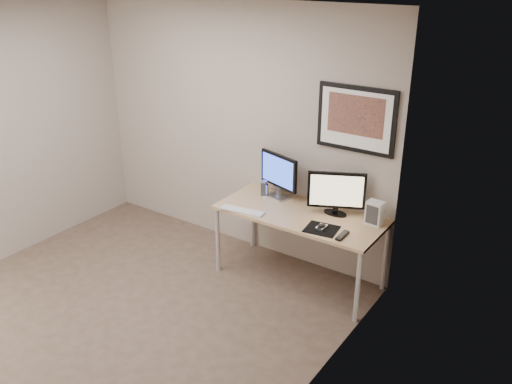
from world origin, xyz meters
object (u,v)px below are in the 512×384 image
(fan_unit, at_px, (375,213))
(phone_dock, at_px, (266,190))
(monitor_large, at_px, (279,174))
(keyboard, at_px, (242,211))
(desk, at_px, (300,219))
(speaker_left, at_px, (264,188))
(monitor_tv, at_px, (336,192))
(speaker_right, at_px, (312,197))
(framed_art, at_px, (356,119))

(fan_unit, bearing_deg, phone_dock, -173.80)
(monitor_large, height_order, keyboard, monitor_large)
(desk, bearing_deg, monitor_large, 151.81)
(speaker_left, xyz_separation_m, phone_dock, (0.03, -0.00, -0.01))
(monitor_large, height_order, fan_unit, monitor_large)
(monitor_tv, relative_size, phone_dock, 3.48)
(monitor_large, relative_size, phone_dock, 3.42)
(keyboard, bearing_deg, monitor_large, 69.10)
(speaker_left, height_order, phone_dock, speaker_left)
(speaker_right, bearing_deg, phone_dock, -174.36)
(desk, distance_m, speaker_right, 0.27)
(desk, height_order, speaker_left, speaker_left)
(desk, height_order, phone_dock, phone_dock)
(keyboard, bearing_deg, speaker_left, 85.75)
(desk, bearing_deg, keyboard, -149.54)
(framed_art, xyz_separation_m, monitor_large, (-0.72, -0.13, -0.64))
(speaker_right, xyz_separation_m, keyboard, (-0.47, -0.51, -0.07))
(monitor_tv, height_order, keyboard, monitor_tv)
(desk, height_order, keyboard, keyboard)
(framed_art, bearing_deg, fan_unit, -26.89)
(keyboard, bearing_deg, desk, 22.17)
(desk, xyz_separation_m, speaker_right, (-0.00, 0.23, 0.15))
(monitor_large, xyz_separation_m, phone_dock, (-0.11, -0.06, -0.18))
(speaker_right, bearing_deg, monitor_tv, -19.07)
(monitor_large, height_order, speaker_left, monitor_large)
(framed_art, distance_m, monitor_large, 0.97)
(desk, height_order, monitor_large, monitor_large)
(phone_dock, bearing_deg, framed_art, 27.25)
(speaker_right, distance_m, keyboard, 0.70)
(framed_art, relative_size, monitor_tv, 1.52)
(framed_art, bearing_deg, desk, -136.54)
(speaker_left, bearing_deg, framed_art, -10.44)
(desk, relative_size, framed_art, 2.13)
(phone_dock, height_order, keyboard, phone_dock)
(monitor_tv, bearing_deg, desk, -176.55)
(framed_art, xyz_separation_m, keyboard, (-0.83, -0.61, -0.88))
(framed_art, distance_m, phone_dock, 1.18)
(phone_dock, bearing_deg, speaker_right, 25.04)
(monitor_tv, distance_m, speaker_right, 0.33)
(framed_art, bearing_deg, monitor_large, -169.45)
(phone_dock, xyz_separation_m, fan_unit, (1.15, 0.03, 0.04))
(fan_unit, bearing_deg, monitor_tv, -173.72)
(desk, xyz_separation_m, monitor_large, (-0.37, 0.20, 0.32))
(speaker_right, bearing_deg, keyboard, -137.93)
(desk, height_order, speaker_right, speaker_right)
(speaker_right, bearing_deg, monitor_large, -179.96)
(monitor_tv, xyz_separation_m, fan_unit, (0.38, 0.01, -0.11))
(monitor_tv, xyz_separation_m, keyboard, (-0.76, -0.44, -0.22))
(speaker_left, bearing_deg, keyboard, -109.02)
(phone_dock, height_order, fan_unit, fan_unit)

